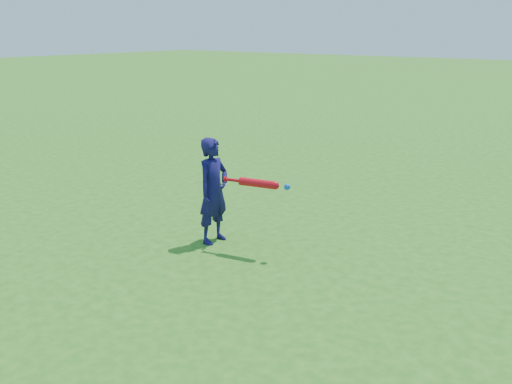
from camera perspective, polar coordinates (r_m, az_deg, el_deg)
ground at (r=5.60m, az=0.30°, el=-7.35°), size 80.00×80.00×0.00m
child at (r=6.04m, az=-4.27°, el=0.12°), size 0.28×0.42×1.14m
bat_swing at (r=5.70m, az=0.45°, el=0.85°), size 0.73×0.20×0.08m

